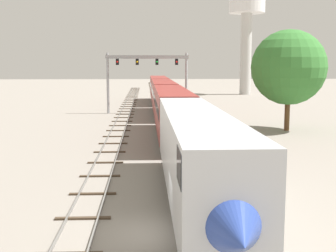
{
  "coord_description": "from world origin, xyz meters",
  "views": [
    {
      "loc": [
        -0.54,
        -18.39,
        7.2
      ],
      "look_at": [
        1.0,
        12.0,
        3.0
      ],
      "focal_mm": 48.03,
      "sensor_mm": 36.0,
      "label": 1
    }
  ],
  "objects_px": {
    "trackside_tree_left": "(289,67)",
    "water_tower": "(247,15)",
    "passenger_train": "(166,103)",
    "signal_gantry": "(147,69)"
  },
  "relations": [
    {
      "from": "trackside_tree_left",
      "to": "water_tower",
      "type": "bearing_deg",
      "value": 81.82
    },
    {
      "from": "passenger_train",
      "to": "signal_gantry",
      "type": "distance_m",
      "value": 12.96
    },
    {
      "from": "signal_gantry",
      "to": "trackside_tree_left",
      "type": "bearing_deg",
      "value": -50.04
    },
    {
      "from": "passenger_train",
      "to": "water_tower",
      "type": "relative_size",
      "value": 3.44
    },
    {
      "from": "passenger_train",
      "to": "signal_gantry",
      "type": "bearing_deg",
      "value": 100.46
    },
    {
      "from": "water_tower",
      "to": "trackside_tree_left",
      "type": "distance_m",
      "value": 60.51
    },
    {
      "from": "passenger_train",
      "to": "trackside_tree_left",
      "type": "distance_m",
      "value": 14.82
    },
    {
      "from": "signal_gantry",
      "to": "water_tower",
      "type": "bearing_deg",
      "value": 59.87
    },
    {
      "from": "passenger_train",
      "to": "water_tower",
      "type": "height_order",
      "value": "water_tower"
    },
    {
      "from": "signal_gantry",
      "to": "water_tower",
      "type": "height_order",
      "value": "water_tower"
    }
  ]
}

